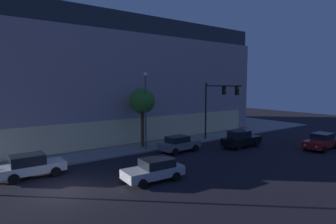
# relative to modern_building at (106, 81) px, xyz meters

# --- Properties ---
(ground_plane) EXTENTS (120.00, 120.00, 0.00)m
(ground_plane) POSITION_rel_modern_building_xyz_m (-11.87, -20.42, -7.10)
(ground_plane) COLOR black
(sidewalk_corner) EXTENTS (80.00, 60.00, 0.15)m
(sidewalk_corner) POSITION_rel_modern_building_xyz_m (-11.87, 15.05, -7.02)
(sidewalk_corner) COLOR gray
(sidewalk_corner) RESTS_ON ground
(modern_building) EXTENTS (35.48, 22.61, 14.33)m
(modern_building) POSITION_rel_modern_building_xyz_m (0.00, 0.00, 0.00)
(modern_building) COLOR #4C4C51
(modern_building) RESTS_ON ground
(traffic_light_far_corner) EXTENTS (0.38, 5.37, 6.72)m
(traffic_light_far_corner) POSITION_rel_modern_building_xyz_m (6.45, -15.79, -2.13)
(traffic_light_far_corner) COLOR black
(traffic_light_far_corner) RESTS_ON sidewalk_corner
(street_lamp_sidewalk) EXTENTS (0.44, 0.44, 7.71)m
(street_lamp_sidewalk) POSITION_rel_modern_building_xyz_m (-2.01, -14.10, -2.09)
(street_lamp_sidewalk) COLOR #545454
(street_lamp_sidewalk) RESTS_ON sidewalk_corner
(sidewalk_tree) EXTENTS (2.64, 2.64, 6.14)m
(sidewalk_tree) POSITION_rel_modern_building_xyz_m (-1.79, -13.09, -2.20)
(sidewalk_tree) COLOR #4F331E
(sidewalk_tree) RESTS_ON sidewalk_corner
(car_white) EXTENTS (4.35, 2.05, 1.67)m
(car_white) POSITION_rel_modern_building_xyz_m (-12.97, -16.26, -6.24)
(car_white) COLOR silver
(car_white) RESTS_ON ground
(car_silver) EXTENTS (4.30, 2.20, 1.53)m
(car_silver) POSITION_rel_modern_building_xyz_m (-6.20, -22.06, -6.31)
(car_silver) COLOR #B7BABF
(car_silver) RESTS_ON ground
(car_grey) EXTENTS (4.30, 2.11, 1.59)m
(car_grey) POSITION_rel_modern_building_xyz_m (0.31, -16.61, -6.28)
(car_grey) COLOR slate
(car_grey) RESTS_ON ground
(car_black) EXTENTS (4.54, 2.04, 1.81)m
(car_black) POSITION_rel_modern_building_xyz_m (6.83, -18.89, -6.21)
(car_black) COLOR black
(car_black) RESTS_ON ground
(car_red) EXTENTS (4.60, 2.20, 1.64)m
(car_red) POSITION_rel_modern_building_xyz_m (12.89, -24.31, -6.28)
(car_red) COLOR maroon
(car_red) RESTS_ON ground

